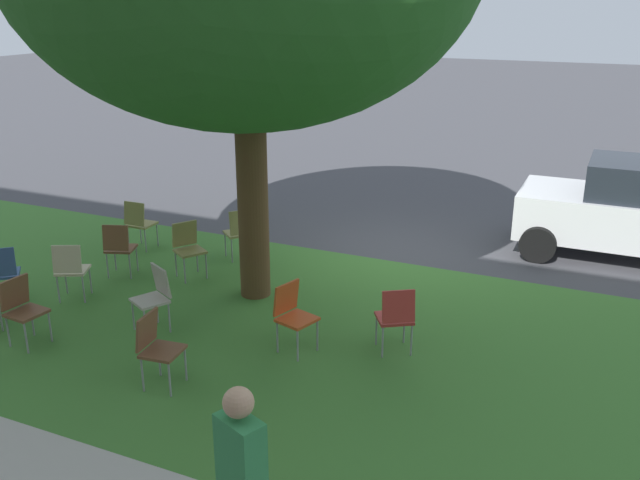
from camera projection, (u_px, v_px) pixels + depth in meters
The scene contains 14 objects.
ground at pixel (393, 257), 11.72m from camera, with size 80.00×80.00×0.00m, color #424247.
grass_verge at pixel (314, 336), 8.97m from camera, with size 48.00×6.00×0.01m, color #3D752D.
chair_0 at pixel (22, 306), 8.64m from camera, with size 0.46×0.46×0.88m.
chair_2 at pixel (2, 271), 9.75m from camera, with size 0.59×0.59×0.88m.
chair_3 at pixel (139, 221), 11.91m from camera, with size 0.43×0.43×0.88m.
chair_4 at pixel (156, 344), 7.69m from camera, with size 0.46×0.46×0.88m.
chair_5 at pixel (154, 294), 8.99m from camera, with size 0.56×0.56×0.88m.
chair_6 at pixel (240, 230), 11.45m from camera, with size 0.59×0.59×0.88m.
chair_7 at pixel (119, 245), 10.74m from camera, with size 0.53×0.54×0.88m.
chair_8 at pixel (293, 312), 8.47m from camera, with size 0.52×0.52×0.88m.
chair_9 at pixel (70, 267), 9.88m from camera, with size 0.55×0.56×0.88m.
chair_10 at pixel (188, 245), 10.74m from camera, with size 0.58×0.57×0.88m.
chair_11 at pixel (396, 315), 8.39m from camera, with size 0.57×0.58×0.88m.
parked_car at pixel (638, 210), 11.42m from camera, with size 3.70×1.92×1.65m.
Camera 1 is at (-3.38, 10.50, 4.17)m, focal length 38.81 mm.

